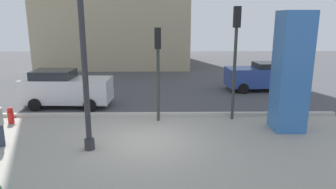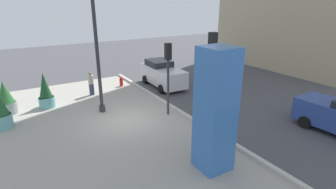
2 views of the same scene
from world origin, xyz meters
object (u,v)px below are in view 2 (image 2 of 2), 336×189
at_px(lamp_post, 97,50).
at_px(traffic_light_corner, 168,67).
at_px(potted_plant_by_pillar, 46,92).
at_px(pedestrian_by_curb, 91,82).
at_px(potted_plant_near_left, 6,99).
at_px(car_intersection, 163,74).
at_px(fire_hydrant, 121,82).
at_px(potted_plant_near_right, 1,112).
at_px(art_pillar_blue, 215,111).
at_px(traffic_light_far_side, 211,70).

bearing_deg(lamp_post, traffic_light_corner, 53.02).
height_order(potted_plant_by_pillar, pedestrian_by_curb, potted_plant_by_pillar).
bearing_deg(lamp_post, pedestrian_by_curb, 174.18).
bearing_deg(potted_plant_near_left, car_intersection, 89.32).
bearing_deg(car_intersection, fire_hydrant, -120.40).
distance_m(lamp_post, potted_plant_near_right, 5.86).
bearing_deg(car_intersection, art_pillar_blue, -19.81).
relative_size(potted_plant_by_pillar, car_intersection, 0.49).
xyz_separation_m(lamp_post, fire_hydrant, (-4.14, 2.89, -3.37)).
bearing_deg(traffic_light_corner, fire_hydrant, -177.40).
distance_m(art_pillar_blue, traffic_light_corner, 5.55).
xyz_separation_m(potted_plant_near_left, potted_plant_by_pillar, (0.13, 2.14, 0.06)).
bearing_deg(art_pillar_blue, traffic_light_corner, 167.29).
distance_m(potted_plant_near_right, potted_plant_near_left, 2.10).
xyz_separation_m(potted_plant_near_right, fire_hydrant, (-3.59, 8.01, -0.55)).
xyz_separation_m(potted_plant_by_pillar, traffic_light_far_side, (8.32, 6.08, 2.40)).
bearing_deg(fire_hydrant, lamp_post, -34.93).
distance_m(art_pillar_blue, pedestrian_by_curb, 11.32).
xyz_separation_m(potted_plant_near_left, fire_hydrant, (-1.51, 7.75, -0.55)).
bearing_deg(fire_hydrant, car_intersection, 59.60).
xyz_separation_m(potted_plant_near_right, potted_plant_by_pillar, (-1.95, 2.40, 0.06)).
xyz_separation_m(potted_plant_near_right, traffic_light_far_side, (6.37, 8.48, 2.46)).
xyz_separation_m(lamp_post, art_pillar_blue, (7.80, 1.97, -1.31)).
bearing_deg(potted_plant_near_left, art_pillar_blue, 33.22).
height_order(potted_plant_near_left, traffic_light_far_side, traffic_light_far_side).
relative_size(lamp_post, art_pillar_blue, 1.58).
height_order(art_pillar_blue, potted_plant_near_left, art_pillar_blue).
bearing_deg(car_intersection, pedestrian_by_curb, -98.50).
bearing_deg(art_pillar_blue, pedestrian_by_curb, -171.61).
relative_size(potted_plant_near_right, traffic_light_far_side, 0.41).
bearing_deg(potted_plant_by_pillar, potted_plant_near_right, -50.94).
height_order(potted_plant_near_left, potted_plant_by_pillar, potted_plant_by_pillar).
height_order(traffic_light_corner, pedestrian_by_curb, traffic_light_corner).
distance_m(lamp_post, potted_plant_near_left, 6.20).
xyz_separation_m(traffic_light_far_side, car_intersection, (-8.33, 2.32, -2.41)).
relative_size(lamp_post, car_intersection, 1.67).
distance_m(lamp_post, potted_plant_by_pillar, 4.60).
bearing_deg(car_intersection, potted_plant_near_left, -90.68).
distance_m(art_pillar_blue, car_intersection, 11.05).
bearing_deg(art_pillar_blue, traffic_light_far_side, 144.76).
xyz_separation_m(potted_plant_near_right, traffic_light_corner, (2.95, 8.30, 1.91)).
distance_m(art_pillar_blue, potted_plant_by_pillar, 11.40).
bearing_deg(lamp_post, fire_hydrant, 145.07).
bearing_deg(potted_plant_near_right, traffic_light_corner, 70.43).
distance_m(lamp_post, fire_hydrant, 6.07).
distance_m(potted_plant_near_right, fire_hydrant, 8.79).
relative_size(potted_plant_by_pillar, fire_hydrant, 2.97).
bearing_deg(traffic_light_corner, car_intersection, 153.05).
bearing_deg(pedestrian_by_curb, lamp_post, -5.82).
bearing_deg(potted_plant_by_pillar, fire_hydrant, 106.36).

